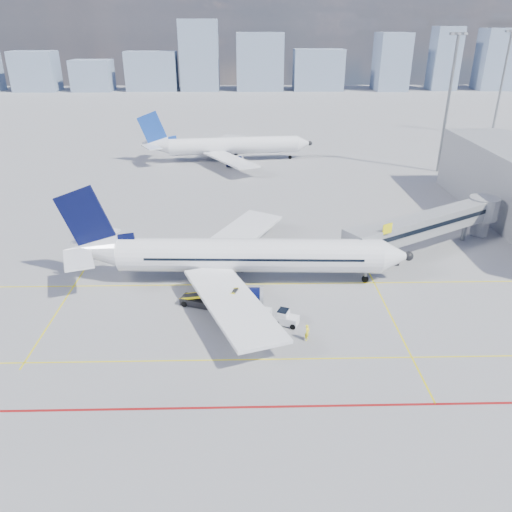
{
  "coord_description": "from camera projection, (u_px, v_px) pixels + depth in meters",
  "views": [
    {
      "loc": [
        -0.64,
        -41.84,
        26.76
      ],
      "look_at": [
        0.5,
        6.97,
        4.0
      ],
      "focal_mm": 35.0,
      "sensor_mm": 36.0,
      "label": 1
    }
  ],
  "objects": [
    {
      "name": "second_aircraft",
      "position": [
        226.0,
        146.0,
        105.92
      ],
      "size": [
        36.65,
        31.89,
        10.83
      ],
      "rotation": [
        0.0,
        0.0,
        0.11
      ],
      "color": "silver",
      "rests_on": "ground"
    },
    {
      "name": "ramp_worker",
      "position": [
        307.0,
        332.0,
        46.18
      ],
      "size": [
        0.63,
        0.71,
        1.64
      ],
      "primitive_type": "imported",
      "rotation": [
        0.0,
        0.0,
        1.08
      ],
      "color": "yellow",
      "rests_on": "ground"
    },
    {
      "name": "belt_loader",
      "position": [
        203.0,
        301.0,
        51.82
      ],
      "size": [
        6.29,
        3.39,
        2.55
      ],
      "rotation": [
        0.0,
        0.0,
        -0.35
      ],
      "color": "black",
      "rests_on": "ground"
    },
    {
      "name": "cargo_dolly",
      "position": [
        256.0,
        316.0,
        48.54
      ],
      "size": [
        3.52,
        2.41,
        1.77
      ],
      "rotation": [
        0.0,
        0.0,
        -0.33
      ],
      "color": "black",
      "rests_on": "ground"
    },
    {
      "name": "distant_skyline",
      "position": [
        238.0,
        62.0,
        216.39
      ],
      "size": [
        251.2,
        15.96,
        30.64
      ],
      "color": "gray",
      "rests_on": "ground"
    },
    {
      "name": "floodlight_mast_ne",
      "position": [
        448.0,
        101.0,
        94.13
      ],
      "size": [
        3.2,
        0.61,
        25.45
      ],
      "color": "slate",
      "rests_on": "ground"
    },
    {
      "name": "ground",
      "position": [
        253.0,
        322.0,
        49.23
      ],
      "size": [
        420.0,
        420.0,
        0.0
      ],
      "primitive_type": "plane",
      "color": "gray",
      "rests_on": "ground"
    },
    {
      "name": "floodlight_mast_far",
      "position": [
        502.0,
        81.0,
        126.42
      ],
      "size": [
        3.2,
        0.61,
        25.45
      ],
      "color": "slate",
      "rests_on": "ground"
    },
    {
      "name": "jet_bridge",
      "position": [
        435.0,
        223.0,
        63.47
      ],
      "size": [
        23.55,
        15.78,
        6.3
      ],
      "color": "gray",
      "rests_on": "ground"
    },
    {
      "name": "main_aircraft",
      "position": [
        235.0,
        256.0,
        55.79
      ],
      "size": [
        39.3,
        34.23,
        11.45
      ],
      "rotation": [
        0.0,
        0.0,
        -0.04
      ],
      "color": "silver",
      "rests_on": "ground"
    },
    {
      "name": "baggage_tug",
      "position": [
        286.0,
        318.0,
        48.63
      ],
      "size": [
        2.57,
        2.13,
        1.56
      ],
      "rotation": [
        0.0,
        0.0,
        -0.42
      ],
      "color": "silver",
      "rests_on": "ground"
    },
    {
      "name": "apron_markings",
      "position": [
        247.0,
        346.0,
        45.67
      ],
      "size": [
        90.0,
        35.12,
        0.01
      ],
      "color": "yellow",
      "rests_on": "ground"
    }
  ]
}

